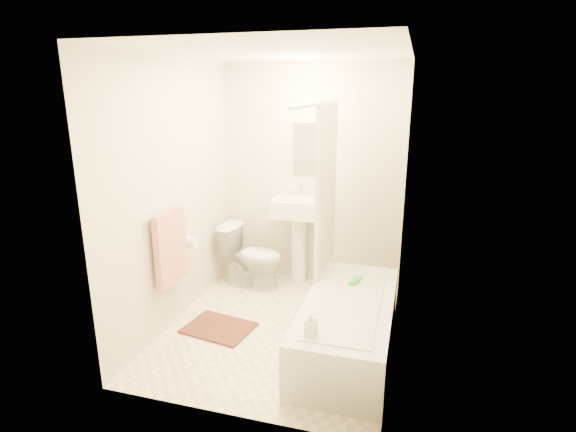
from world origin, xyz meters
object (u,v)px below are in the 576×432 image
(bath_mat, at_px, (219,328))
(soap_bottle, at_px, (311,325))
(toilet, at_px, (252,257))
(bathtub, at_px, (348,326))
(sink, at_px, (298,237))

(bath_mat, xyz_separation_m, soap_bottle, (1.00, -0.63, 0.53))
(bath_mat, distance_m, soap_bottle, 1.30)
(toilet, bearing_deg, bath_mat, -172.25)
(bathtub, bearing_deg, soap_bottle, -106.44)
(bathtub, xyz_separation_m, soap_bottle, (-0.18, -0.61, 0.31))
(bath_mat, relative_size, soap_bottle, 3.51)
(toilet, distance_m, sink, 0.56)
(toilet, distance_m, soap_bottle, 1.92)
(bath_mat, bearing_deg, sink, 71.16)
(bath_mat, bearing_deg, bathtub, -0.82)
(toilet, relative_size, soap_bottle, 4.08)
(sink, distance_m, bathtub, 1.50)
(sink, relative_size, bathtub, 0.66)
(sink, height_order, soap_bottle, sink)
(bathtub, distance_m, bath_mat, 1.20)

